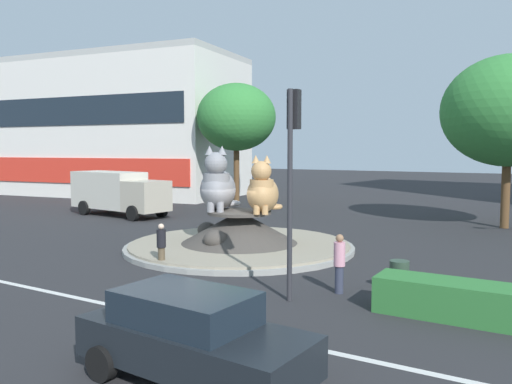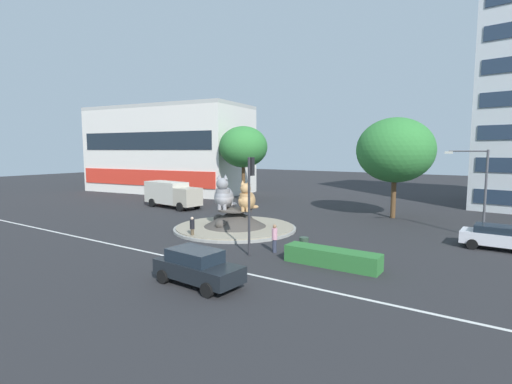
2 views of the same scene
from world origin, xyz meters
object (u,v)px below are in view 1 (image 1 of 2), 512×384
(second_tree_near_tower, at_px, (509,111))
(delivery_box_truck, at_px, (118,192))
(sedan_on_far_lane, at_px, (192,336))
(pedestrian_black_shirt, at_px, (161,244))
(traffic_light_mast, at_px, (292,156))
(broadleaf_tree_behind_island, at_px, (236,117))
(litter_bin, at_px, (399,276))
(cat_statue_calico, at_px, (263,192))
(pedestrian_pink_shirt, at_px, (339,262))
(cat_statue_grey, at_px, (218,187))
(shophouse_block, at_px, (112,128))

(second_tree_near_tower, distance_m, delivery_box_truck, 22.64)
(second_tree_near_tower, bearing_deg, sedan_on_far_lane, -97.23)
(second_tree_near_tower, bearing_deg, pedestrian_black_shirt, -119.87)
(traffic_light_mast, height_order, pedestrian_black_shirt, traffic_light_mast)
(broadleaf_tree_behind_island, xyz_separation_m, delivery_box_truck, (-3.03, -8.83, -4.95))
(litter_bin, bearing_deg, cat_statue_calico, 154.13)
(cat_statue_calico, xyz_separation_m, pedestrian_pink_shirt, (4.93, -4.14, -1.51))
(traffic_light_mast, bearing_deg, delivery_box_truck, 58.63)
(second_tree_near_tower, height_order, sedan_on_far_lane, second_tree_near_tower)
(cat_statue_calico, xyz_separation_m, sedan_on_far_lane, (4.84, -10.80, -1.58))
(cat_statue_grey, height_order, sedan_on_far_lane, cat_statue_grey)
(pedestrian_black_shirt, bearing_deg, cat_statue_grey, -113.40)
(cat_statue_calico, distance_m, pedestrian_black_shirt, 4.83)
(broadleaf_tree_behind_island, relative_size, sedan_on_far_lane, 2.03)
(shophouse_block, relative_size, pedestrian_pink_shirt, 14.52)
(cat_statue_calico, relative_size, pedestrian_black_shirt, 1.68)
(traffic_light_mast, distance_m, sedan_on_far_lane, 6.27)
(broadleaf_tree_behind_island, bearing_deg, cat_statue_calico, -53.58)
(sedan_on_far_lane, bearing_deg, cat_statue_grey, 126.67)
(pedestrian_pink_shirt, bearing_deg, litter_bin, 42.06)
(broadleaf_tree_behind_island, xyz_separation_m, pedestrian_black_shirt, (8.82, -18.37, -5.62))
(pedestrian_black_shirt, height_order, pedestrian_pink_shirt, pedestrian_pink_shirt)
(second_tree_near_tower, relative_size, pedestrian_pink_shirt, 5.26)
(cat_statue_calico, bearing_deg, delivery_box_truck, -135.53)
(cat_statue_calico, distance_m, pedestrian_pink_shirt, 6.61)
(cat_statue_grey, bearing_deg, pedestrian_black_shirt, -21.36)
(traffic_light_mast, xyz_separation_m, second_tree_near_tower, (3.68, 17.33, 2.14))
(second_tree_near_tower, distance_m, litter_bin, 16.07)
(pedestrian_black_shirt, relative_size, sedan_on_far_lane, 0.35)
(delivery_box_truck, bearing_deg, cat_statue_grey, -19.31)
(broadleaf_tree_behind_island, height_order, delivery_box_truck, broadleaf_tree_behind_island)
(pedestrian_black_shirt, bearing_deg, delivery_box_truck, -68.75)
(cat_statue_grey, height_order, broadleaf_tree_behind_island, broadleaf_tree_behind_island)
(cat_statue_calico, height_order, shophouse_block, shophouse_block)
(broadleaf_tree_behind_island, relative_size, pedestrian_black_shirt, 5.78)
(cat_statue_calico, bearing_deg, pedestrian_pink_shirt, 25.82)
(traffic_light_mast, relative_size, litter_bin, 6.32)
(broadleaf_tree_behind_island, bearing_deg, sedan_on_far_lane, -58.54)
(cat_statue_calico, xyz_separation_m, delivery_box_truck, (-13.42, 5.26, -0.93))
(delivery_box_truck, bearing_deg, litter_bin, -16.56)
(pedestrian_black_shirt, distance_m, litter_bin, 8.02)
(cat_statue_calico, distance_m, broadleaf_tree_behind_island, 17.97)
(pedestrian_black_shirt, bearing_deg, pedestrian_pink_shirt, 151.27)
(litter_bin, bearing_deg, delivery_box_truck, 157.13)
(broadleaf_tree_behind_island, bearing_deg, second_tree_near_tower, -6.84)
(sedan_on_far_lane, xyz_separation_m, litter_bin, (1.51, 7.72, -0.39))
(litter_bin, bearing_deg, pedestrian_black_shirt, -171.40)
(cat_statue_calico, bearing_deg, cat_statue_grey, -108.71)
(shophouse_block, bearing_deg, pedestrian_black_shirt, -48.25)
(pedestrian_black_shirt, relative_size, litter_bin, 1.71)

